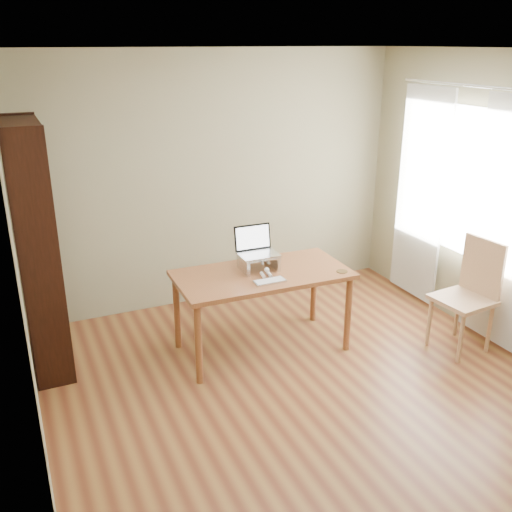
{
  "coord_description": "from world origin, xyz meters",
  "views": [
    {
      "loc": [
        -1.99,
        -3.19,
        2.65
      ],
      "look_at": [
        -0.12,
        0.98,
        0.92
      ],
      "focal_mm": 40.0,
      "sensor_mm": 36.0,
      "label": 1
    }
  ],
  "objects_px": {
    "laptop": "(256,247)",
    "cat": "(259,261)",
    "bookshelf": "(37,249)",
    "chair": "(470,291)",
    "keyboard": "(270,281)",
    "desk": "(262,282)"
  },
  "relations": [
    {
      "from": "laptop",
      "to": "cat",
      "type": "bearing_deg",
      "value": -54.2
    },
    {
      "from": "bookshelf",
      "to": "cat",
      "type": "relative_size",
      "value": 4.39
    },
    {
      "from": "laptop",
      "to": "chair",
      "type": "relative_size",
      "value": 0.34
    },
    {
      "from": "keyboard",
      "to": "chair",
      "type": "relative_size",
      "value": 0.27
    },
    {
      "from": "keyboard",
      "to": "cat",
      "type": "distance_m",
      "value": 0.34
    },
    {
      "from": "keyboard",
      "to": "cat",
      "type": "relative_size",
      "value": 0.57
    },
    {
      "from": "laptop",
      "to": "chair",
      "type": "xyz_separation_m",
      "value": [
        1.71,
        -0.88,
        -0.39
      ]
    },
    {
      "from": "bookshelf",
      "to": "keyboard",
      "type": "relative_size",
      "value": 7.69
    },
    {
      "from": "desk",
      "to": "laptop",
      "type": "xyz_separation_m",
      "value": [
        0.0,
        0.14,
        0.28
      ]
    },
    {
      "from": "bookshelf",
      "to": "laptop",
      "type": "height_order",
      "value": "bookshelf"
    },
    {
      "from": "keyboard",
      "to": "cat",
      "type": "height_order",
      "value": "cat"
    },
    {
      "from": "laptop",
      "to": "cat",
      "type": "distance_m",
      "value": 0.13
    },
    {
      "from": "laptop",
      "to": "desk",
      "type": "bearing_deg",
      "value": -88.78
    },
    {
      "from": "bookshelf",
      "to": "cat",
      "type": "distance_m",
      "value": 1.87
    },
    {
      "from": "desk",
      "to": "cat",
      "type": "xyz_separation_m",
      "value": [
        0.02,
        0.11,
        0.15
      ]
    },
    {
      "from": "laptop",
      "to": "chair",
      "type": "distance_m",
      "value": 1.96
    },
    {
      "from": "cat",
      "to": "chair",
      "type": "bearing_deg",
      "value": -16.8
    },
    {
      "from": "keyboard",
      "to": "chair",
      "type": "bearing_deg",
      "value": -16.46
    },
    {
      "from": "cat",
      "to": "bookshelf",
      "type": "bearing_deg",
      "value": 176.04
    },
    {
      "from": "bookshelf",
      "to": "desk",
      "type": "bearing_deg",
      "value": -17.2
    },
    {
      "from": "cat",
      "to": "chair",
      "type": "distance_m",
      "value": 1.91
    },
    {
      "from": "chair",
      "to": "bookshelf",
      "type": "bearing_deg",
      "value": 154.08
    }
  ]
}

